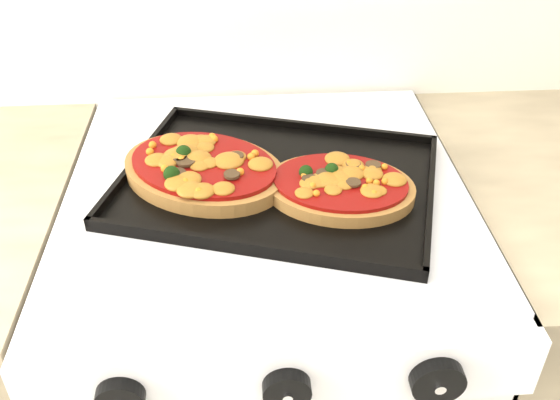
{
  "coord_description": "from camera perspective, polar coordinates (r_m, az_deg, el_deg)",
  "views": [
    {
      "loc": [
        -0.03,
        0.93,
        1.43
      ],
      "look_at": [
        0.02,
        1.64,
        0.92
      ],
      "focal_mm": 40.0,
      "sensor_mm": 36.0,
      "label": 1
    }
  ],
  "objects": [
    {
      "name": "knob_center",
      "position": [
        0.73,
        0.63,
        -16.94
      ],
      "size": [
        0.06,
        0.02,
        0.06
      ],
      "primitive_type": "cylinder",
      "rotation": [
        1.57,
        0.0,
        0.0
      ],
      "color": "black",
      "rests_on": "control_panel"
    },
    {
      "name": "knob_right",
      "position": [
        0.75,
        14.2,
        -15.75
      ],
      "size": [
        0.06,
        0.02,
        0.06
      ],
      "primitive_type": "cylinder",
      "rotation": [
        1.57,
        0.0,
        0.0
      ],
      "color": "black",
      "rests_on": "control_panel"
    },
    {
      "name": "pizza_right",
      "position": [
        0.88,
        5.51,
        1.37
      ],
      "size": [
        0.25,
        0.21,
        0.03
      ],
      "primitive_type": null,
      "rotation": [
        0.0,
        0.0,
        -0.26
      ],
      "color": "#9F6737",
      "rests_on": "baking_tray"
    },
    {
      "name": "knob_left",
      "position": [
        0.74,
        -14.42,
        -17.21
      ],
      "size": [
        0.06,
        0.02,
        0.06
      ],
      "primitive_type": "cylinder",
      "rotation": [
        1.57,
        0.0,
        0.0
      ],
      "color": "black",
      "rests_on": "control_panel"
    },
    {
      "name": "pizza_left",
      "position": [
        0.92,
        -7.0,
        2.94
      ],
      "size": [
        0.31,
        0.29,
        0.04
      ],
      "primitive_type": null,
      "rotation": [
        0.0,
        0.0,
        -0.54
      ],
      "color": "#9F6737",
      "rests_on": "baking_tray"
    },
    {
      "name": "baking_tray",
      "position": [
        0.92,
        -0.21,
        1.92
      ],
      "size": [
        0.53,
        0.45,
        0.02
      ],
      "primitive_type": "cube",
      "rotation": [
        0.0,
        0.0,
        -0.3
      ],
      "color": "black",
      "rests_on": "stove"
    },
    {
      "name": "control_panel",
      "position": [
        0.74,
        0.16,
        -15.73
      ],
      "size": [
        0.6,
        0.02,
        0.09
      ],
      "primitive_type": "cube",
      "color": "white",
      "rests_on": "stove"
    },
    {
      "name": "stove",
      "position": [
        1.24,
        -0.92,
        -16.01
      ],
      "size": [
        0.6,
        0.6,
        0.91
      ],
      "primitive_type": "cube",
      "color": "white",
      "rests_on": "floor"
    }
  ]
}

